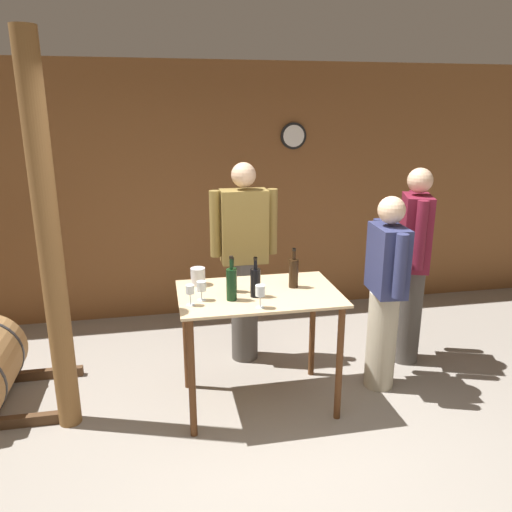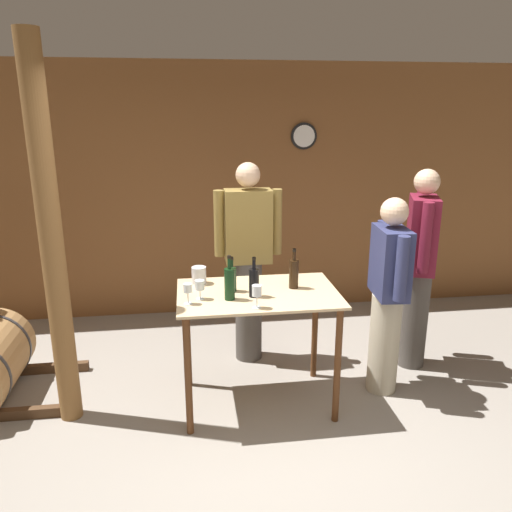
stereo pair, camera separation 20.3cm
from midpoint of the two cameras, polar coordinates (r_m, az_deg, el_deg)
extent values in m
plane|color=gray|center=(3.47, 1.58, -23.33)|extent=(14.00, 14.00, 0.00)
cube|color=brown|center=(5.46, -4.73, 7.22)|extent=(8.40, 0.05, 2.70)
cylinder|color=black|center=(5.49, 3.22, 13.54)|extent=(0.28, 0.03, 0.28)
cylinder|color=white|center=(5.47, 3.25, 13.53)|extent=(0.23, 0.01, 0.23)
cube|color=#D1B284|center=(3.70, -1.28, -4.31)|extent=(1.18, 0.77, 0.02)
cylinder|color=#593319|center=(3.55, -9.02, -13.67)|extent=(0.05, 0.05, 0.90)
cylinder|color=#593319|center=(3.72, 7.95, -12.10)|extent=(0.05, 0.05, 0.90)
cylinder|color=#593319|center=(4.13, -9.42, -9.17)|extent=(0.05, 0.05, 0.90)
cylinder|color=#593319|center=(4.28, 5.10, -8.05)|extent=(0.05, 0.05, 0.90)
cylinder|color=brown|center=(3.61, -24.02, 1.07)|extent=(0.16, 0.16, 2.70)
cylinder|color=black|center=(3.52, -4.47, -3.30)|extent=(0.07, 0.07, 0.23)
cylinder|color=black|center=(3.46, -4.53, -0.77)|extent=(0.02, 0.02, 0.10)
cylinder|color=black|center=(3.45, -4.55, -0.17)|extent=(0.03, 0.03, 0.02)
cylinder|color=black|center=(3.68, -4.29, -2.77)|extent=(0.07, 0.07, 0.18)
cylinder|color=black|center=(3.64, -4.33, -0.81)|extent=(0.02, 0.02, 0.08)
cylinder|color=black|center=(3.63, -4.35, -0.33)|extent=(0.03, 0.03, 0.02)
cylinder|color=black|center=(3.58, -1.69, -3.10)|extent=(0.07, 0.07, 0.21)
cylinder|color=black|center=(3.53, -1.71, -0.84)|extent=(0.02, 0.02, 0.09)
cylinder|color=black|center=(3.52, -1.72, -0.31)|extent=(0.03, 0.03, 0.02)
cylinder|color=black|center=(3.76, 2.78, -2.02)|extent=(0.07, 0.07, 0.22)
cylinder|color=black|center=(3.72, 2.81, 0.23)|extent=(0.02, 0.02, 0.09)
cylinder|color=black|center=(3.71, 2.82, 0.74)|extent=(0.03, 0.03, 0.02)
cylinder|color=silver|center=(3.49, -9.15, -5.57)|extent=(0.06, 0.06, 0.00)
cylinder|color=silver|center=(3.48, -9.18, -4.90)|extent=(0.01, 0.01, 0.08)
cylinder|color=silver|center=(3.45, -9.23, -3.79)|extent=(0.06, 0.06, 0.06)
cylinder|color=silver|center=(3.57, -7.84, -5.01)|extent=(0.06, 0.06, 0.00)
cylinder|color=silver|center=(3.56, -7.86, -4.47)|extent=(0.01, 0.01, 0.07)
cylinder|color=silver|center=(3.54, -7.90, -3.43)|extent=(0.07, 0.07, 0.07)
cylinder|color=silver|center=(3.41, -1.23, -5.93)|extent=(0.06, 0.06, 0.00)
cylinder|color=silver|center=(3.39, -1.24, -5.24)|extent=(0.01, 0.01, 0.08)
cylinder|color=silver|center=(3.36, -1.24, -3.98)|extent=(0.07, 0.07, 0.07)
cylinder|color=silver|center=(3.86, -8.15, -2.33)|extent=(0.11, 0.11, 0.13)
cylinder|color=#4C4742|center=(4.55, -2.61, -6.26)|extent=(0.24, 0.24, 0.93)
cube|color=olive|center=(4.31, -2.74, 3.39)|extent=(0.40, 0.22, 0.64)
sphere|color=beige|center=(4.23, -2.83, 9.24)|extent=(0.21, 0.21, 0.21)
cylinder|color=olive|center=(4.34, 0.52, 3.94)|extent=(0.09, 0.09, 0.57)
cylinder|color=olive|center=(4.27, -6.07, 3.64)|extent=(0.09, 0.09, 0.57)
cylinder|color=#4C4742|center=(4.68, 15.75, -6.49)|extent=(0.24, 0.24, 0.89)
cube|color=maroon|center=(4.45, 16.51, 2.60)|extent=(0.34, 0.45, 0.64)
sphere|color=beige|center=(4.37, 16.98, 8.26)|extent=(0.21, 0.21, 0.21)
cylinder|color=maroon|center=(4.69, 16.16, 3.70)|extent=(0.09, 0.09, 0.57)
cylinder|color=maroon|center=(4.20, 16.96, 2.22)|extent=(0.09, 0.09, 0.57)
cylinder|color=#B7AD93|center=(4.22, 12.79, -9.34)|extent=(0.24, 0.24, 0.83)
cube|color=navy|center=(3.98, 13.41, -0.44)|extent=(0.25, 0.42, 0.54)
sphere|color=beige|center=(3.88, 13.79, 5.12)|extent=(0.21, 0.21, 0.21)
cylinder|color=navy|center=(4.20, 12.32, 0.89)|extent=(0.09, 0.09, 0.48)
cylinder|color=navy|center=(3.75, 14.68, -1.15)|extent=(0.09, 0.09, 0.48)
camera|label=1|loc=(0.10, -91.57, -0.46)|focal=35.00mm
camera|label=2|loc=(0.10, 88.43, 0.46)|focal=35.00mm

